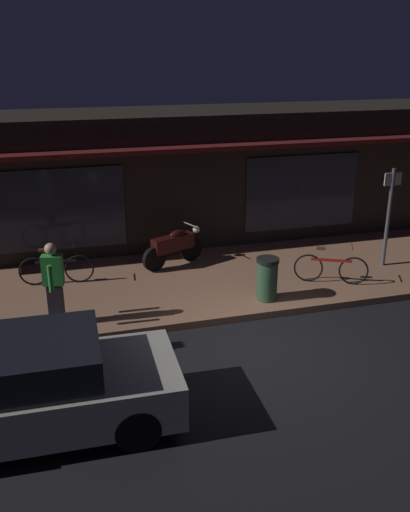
% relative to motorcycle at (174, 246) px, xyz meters
% --- Properties ---
extents(ground_plane, '(60.00, 60.00, 0.00)m').
position_rel_motorcycle_xyz_m(ground_plane, '(0.57, -4.03, -0.65)').
color(ground_plane, black).
extents(sidewalk_slab, '(18.00, 4.00, 0.15)m').
position_rel_motorcycle_xyz_m(sidewalk_slab, '(0.57, -1.03, -0.57)').
color(sidewalk_slab, '#8C6047').
rests_on(sidewalk_slab, ground_plane).
extents(storefront_building, '(18.00, 3.30, 3.60)m').
position_rel_motorcycle_xyz_m(storefront_building, '(0.57, 2.36, 1.16)').
color(storefront_building, black).
rests_on(storefront_building, ground_plane).
extents(motorcycle, '(1.61, 0.85, 0.97)m').
position_rel_motorcycle_xyz_m(motorcycle, '(0.00, 0.00, 0.00)').
color(motorcycle, black).
rests_on(motorcycle, sidewalk_slab).
extents(bicycle_parked, '(1.51, 0.76, 0.91)m').
position_rel_motorcycle_xyz_m(bicycle_parked, '(3.17, -2.02, -0.14)').
color(bicycle_parked, black).
rests_on(bicycle_parked, sidewalk_slab).
extents(bicycle_extra, '(1.65, 0.42, 0.91)m').
position_rel_motorcycle_xyz_m(bicycle_extra, '(-2.80, -0.40, -0.14)').
color(bicycle_extra, black).
rests_on(bicycle_extra, sidewalk_slab).
extents(person_photographer, '(0.41, 0.62, 1.67)m').
position_rel_motorcycle_xyz_m(person_photographer, '(-2.85, -2.43, 0.38)').
color(person_photographer, '#28232D').
rests_on(person_photographer, sidewalk_slab).
extents(sign_post, '(0.44, 0.09, 2.40)m').
position_rel_motorcycle_xyz_m(sign_post, '(4.95, -1.37, 0.86)').
color(sign_post, '#47474C').
rests_on(sign_post, sidewalk_slab).
extents(trash_bin, '(0.48, 0.48, 0.93)m').
position_rel_motorcycle_xyz_m(trash_bin, '(1.46, -2.44, -0.03)').
color(trash_bin, '#2D4C33').
rests_on(trash_bin, sidewalk_slab).
extents(parked_car_far, '(4.14, 1.87, 1.42)m').
position_rel_motorcycle_xyz_m(parked_car_far, '(-3.27, -5.36, 0.06)').
color(parked_car_far, black).
rests_on(parked_car_far, ground_plane).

